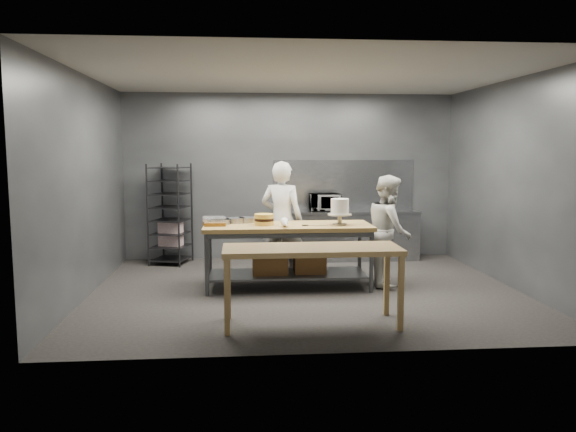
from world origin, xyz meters
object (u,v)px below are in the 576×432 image
Objects in this scene: near_counter at (312,254)px; layer_cake at (264,220)px; work_table at (287,248)px; chef_right at (389,230)px; chef_behind at (282,220)px; frosted_cake_stand at (340,208)px; speed_rack at (170,215)px; microwave at (325,202)px.

near_counter is 1.81m from layer_cake.
chef_right is (1.50, 0.05, 0.24)m from work_table.
frosted_cake_stand is at bearing 158.73° from chef_behind.
chef_behind reaches higher than layer_cake.
work_table is 1.52m from chef_right.
work_table is 1.20× the size of near_counter.
frosted_cake_stand is (2.63, -2.00, 0.30)m from speed_rack.
chef_right reaches higher than frosted_cake_stand.
work_table is 1.37× the size of speed_rack.
chef_behind reaches higher than microwave.
frosted_cake_stand is (0.77, -0.74, 0.25)m from chef_behind.
layer_cake is at bearing 101.59° from chef_right.
layer_cake is at bearing -120.44° from microwave.
work_table is at bearing -113.11° from microwave.
chef_right is 3.00× the size of microwave.
microwave is at bearing 27.97° from chef_right.
near_counter is 3.82m from microwave.
near_counter is 5.33× the size of frosted_cake_stand.
work_table is at bearing 101.08° from chef_right.
work_table is 2.70m from speed_rack.
chef_behind is (-0.16, 2.41, 0.10)m from near_counter.
microwave reaches higher than work_table.
chef_right is 4.33× the size of frosted_cake_stand.
frosted_cake_stand is at bearing -92.86° from microwave.
work_table is at bearing 94.14° from near_counter.
frosted_cake_stand reaches higher than work_table.
microwave is 2.33m from layer_cake.
work_table is 0.95m from frosted_cake_stand.
chef_behind is 1.12× the size of chef_right.
speed_rack is 3.32m from frosted_cake_stand.
work_table is 1.48× the size of chef_right.
layer_cake is (-0.46, 1.74, 0.19)m from near_counter.
work_table is at bearing 115.39° from chef_behind.
frosted_cake_stand is (0.61, 1.67, 0.34)m from near_counter.
work_table is 2.21m from microwave.
chef_right is 0.85m from frosted_cake_stand.
layer_cake is at bearing 88.16° from chef_behind.
chef_right is 1.85m from layer_cake.
chef_behind is 1.61m from microwave.
microwave is at bearing 87.14° from frosted_cake_stand.
chef_behind is at bearing 93.82° from near_counter.
frosted_cake_stand reaches higher than microwave.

